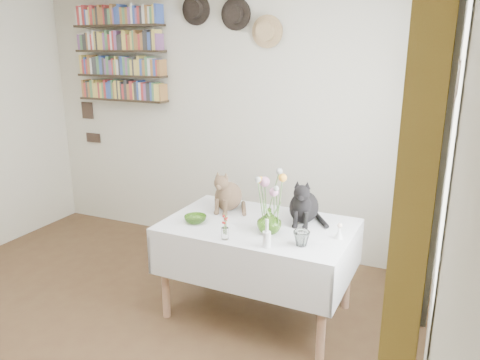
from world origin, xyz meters
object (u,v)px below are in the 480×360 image
at_px(black_cat, 304,199).
at_px(tabby_cat, 228,189).
at_px(bookshelf_unit, 120,55).
at_px(flower_vase, 269,221).
at_px(dining_table, 258,246).

bearing_deg(black_cat, tabby_cat, 171.38).
height_order(tabby_cat, bookshelf_unit, bookshelf_unit).
bearing_deg(bookshelf_unit, flower_vase, -29.46).
bearing_deg(flower_vase, tabby_cat, 145.05).
relative_size(dining_table, tabby_cat, 4.06).
xyz_separation_m(dining_table, flower_vase, (0.13, -0.13, 0.26)).
bearing_deg(black_cat, flower_vase, -123.59).
relative_size(dining_table, flower_vase, 7.73).
distance_m(tabby_cat, bookshelf_unit, 2.04).
relative_size(tabby_cat, flower_vase, 1.90).
relative_size(black_cat, bookshelf_unit, 0.34).
bearing_deg(black_cat, dining_table, -154.63).
xyz_separation_m(black_cat, flower_vase, (-0.15, -0.30, -0.08)).
height_order(dining_table, flower_vase, flower_vase).
relative_size(flower_vase, bookshelf_unit, 0.17).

